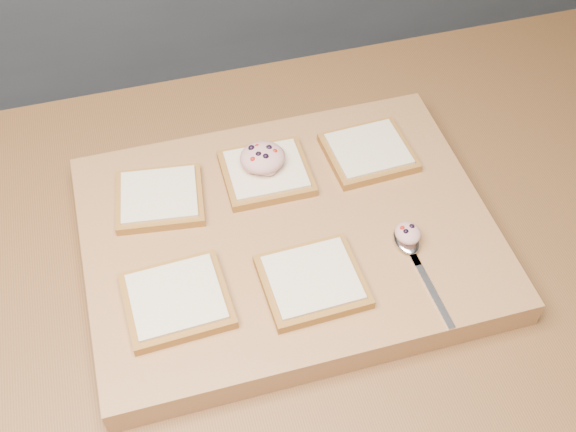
{
  "coord_description": "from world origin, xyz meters",
  "views": [
    {
      "loc": [
        -0.07,
        -0.58,
        1.7
      ],
      "look_at": [
        0.09,
        0.0,
        0.97
      ],
      "focal_mm": 45.0,
      "sensor_mm": 36.0,
      "label": 1
    }
  ],
  "objects_px": {
    "tuna_salad_dollop": "(262,157)",
    "spoon": "(410,247)",
    "cutting_board": "(288,237)",
    "bread_far_center": "(266,172)"
  },
  "relations": [
    {
      "from": "cutting_board",
      "to": "spoon",
      "type": "distance_m",
      "value": 0.17
    },
    {
      "from": "cutting_board",
      "to": "spoon",
      "type": "relative_size",
      "value": 3.33
    },
    {
      "from": "bread_far_center",
      "to": "tuna_salad_dollop",
      "type": "height_order",
      "value": "tuna_salad_dollop"
    },
    {
      "from": "tuna_salad_dollop",
      "to": "spoon",
      "type": "xyz_separation_m",
      "value": [
        0.15,
        -0.18,
        -0.03
      ]
    },
    {
      "from": "bread_far_center",
      "to": "spoon",
      "type": "height_order",
      "value": "bread_far_center"
    },
    {
      "from": "bread_far_center",
      "to": "tuna_salad_dollop",
      "type": "xyz_separation_m",
      "value": [
        -0.0,
        0.01,
        0.02
      ]
    },
    {
      "from": "cutting_board",
      "to": "tuna_salad_dollop",
      "type": "xyz_separation_m",
      "value": [
        -0.01,
        0.1,
        0.05
      ]
    },
    {
      "from": "bread_far_center",
      "to": "tuna_salad_dollop",
      "type": "distance_m",
      "value": 0.03
    },
    {
      "from": "cutting_board",
      "to": "spoon",
      "type": "height_order",
      "value": "spoon"
    },
    {
      "from": "bread_far_center",
      "to": "spoon",
      "type": "bearing_deg",
      "value": -50.24
    }
  ]
}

